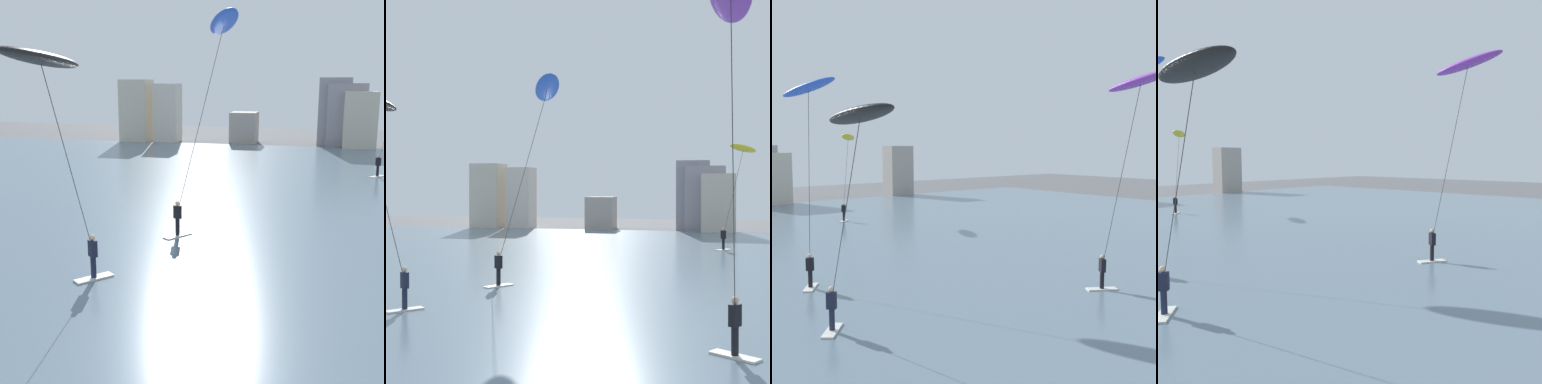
{
  "view_description": "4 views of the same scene",
  "coord_description": "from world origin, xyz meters",
  "views": [
    {
      "loc": [
        0.98,
        0.1,
        6.98
      ],
      "look_at": [
        -1.96,
        11.36,
        4.45
      ],
      "focal_mm": 47.34,
      "sensor_mm": 36.0,
      "label": 1
    },
    {
      "loc": [
        4.66,
        -3.47,
        4.74
      ],
      "look_at": [
        0.72,
        12.47,
        4.58
      ],
      "focal_mm": 53.7,
      "sensor_mm": 36.0,
      "label": 2
    },
    {
      "loc": [
        -13.67,
        -0.24,
        6.66
      ],
      "look_at": [
        -0.55,
        15.78,
        4.74
      ],
      "focal_mm": 45.21,
      "sensor_mm": 36.0,
      "label": 3
    },
    {
      "loc": [
        -12.34,
        2.75,
        5.19
      ],
      "look_at": [
        1.75,
        15.06,
        3.64
      ],
      "focal_mm": 37.76,
      "sensor_mm": 36.0,
      "label": 4
    }
  ],
  "objects": [
    {
      "name": "water_bay",
      "position": [
        0.0,
        30.65,
        0.05
      ],
      "size": [
        84.0,
        52.0,
        0.1
      ],
      "primitive_type": "cube",
      "color": "slate",
      "rests_on": "ground"
    },
    {
      "name": "far_shore_buildings",
      "position": [
        -2.13,
        58.09,
        3.33
      ],
      "size": [
        45.72,
        5.64,
        7.49
      ],
      "color": "beige",
      "rests_on": "ground"
    },
    {
      "name": "kitesurfer_purple",
      "position": [
        4.93,
        11.03,
        8.59
      ],
      "size": [
        1.49,
        3.93,
        9.78
      ],
      "color": "silver",
      "rests_on": "water_bay"
    },
    {
      "name": "kitesurfer_yellow",
      "position": [
        6.23,
        40.89,
        6.87
      ],
      "size": [
        3.36,
        3.91,
        7.94
      ],
      "color": "silver",
      "rests_on": "water_bay"
    },
    {
      "name": "kitesurfer_blue",
      "position": [
        -3.95,
        24.24,
        9.09
      ],
      "size": [
        3.2,
        5.76,
        10.22
      ],
      "color": "silver",
      "rests_on": "water_bay"
    }
  ]
}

